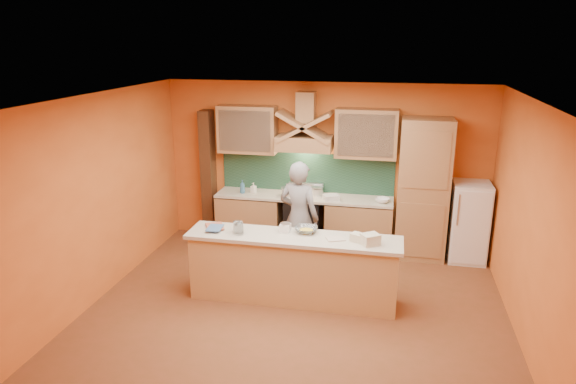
% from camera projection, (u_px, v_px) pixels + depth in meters
% --- Properties ---
extents(floor, '(5.50, 5.00, 0.01)m').
position_uv_depth(floor, '(296.00, 311.00, 6.84)').
color(floor, brown).
rests_on(floor, ground).
extents(ceiling, '(5.50, 5.00, 0.01)m').
position_uv_depth(ceiling, '(297.00, 99.00, 6.03)').
color(ceiling, white).
rests_on(ceiling, wall_back).
extents(wall_back, '(5.50, 0.02, 2.80)m').
position_uv_depth(wall_back, '(324.00, 165.00, 8.78)').
color(wall_back, orange).
rests_on(wall_back, floor).
extents(wall_front, '(5.50, 0.02, 2.80)m').
position_uv_depth(wall_front, '(237.00, 311.00, 4.10)').
color(wall_front, orange).
rests_on(wall_front, floor).
extents(wall_left, '(0.02, 5.00, 2.80)m').
position_uv_depth(wall_left, '(98.00, 198.00, 6.98)').
color(wall_left, orange).
rests_on(wall_left, floor).
extents(wall_right, '(0.02, 5.00, 2.80)m').
position_uv_depth(wall_right, '(531.00, 227.00, 5.90)').
color(wall_right, orange).
rests_on(wall_right, floor).
extents(base_cabinet_left, '(1.10, 0.60, 0.86)m').
position_uv_depth(base_cabinet_left, '(250.00, 219.00, 9.03)').
color(base_cabinet_left, '#A8794D').
rests_on(base_cabinet_left, floor).
extents(base_cabinet_right, '(1.10, 0.60, 0.86)m').
position_uv_depth(base_cabinet_right, '(359.00, 227.00, 8.65)').
color(base_cabinet_right, '#A8794D').
rests_on(base_cabinet_right, floor).
extents(counter_top, '(3.00, 0.62, 0.04)m').
position_uv_depth(counter_top, '(304.00, 197.00, 8.70)').
color(counter_top, beige).
rests_on(counter_top, base_cabinet_left).
extents(stove, '(0.60, 0.58, 0.90)m').
position_uv_depth(stove, '(303.00, 222.00, 8.83)').
color(stove, black).
rests_on(stove, floor).
extents(backsplash, '(3.00, 0.03, 0.70)m').
position_uv_depth(backsplash, '(307.00, 173.00, 8.87)').
color(backsplash, '#1C3E2D').
rests_on(backsplash, wall_back).
extents(range_hood, '(0.92, 0.50, 0.24)m').
position_uv_depth(range_hood, '(305.00, 143.00, 8.48)').
color(range_hood, '#A8794D').
rests_on(range_hood, wall_back).
extents(hood_chimney, '(0.30, 0.30, 0.50)m').
position_uv_depth(hood_chimney, '(306.00, 107.00, 8.41)').
color(hood_chimney, '#A8794D').
rests_on(hood_chimney, wall_back).
extents(upper_cabinet_left, '(1.00, 0.35, 0.80)m').
position_uv_depth(upper_cabinet_left, '(248.00, 129.00, 8.70)').
color(upper_cabinet_left, '#A8794D').
rests_on(upper_cabinet_left, wall_back).
extents(upper_cabinet_right, '(1.00, 0.35, 0.80)m').
position_uv_depth(upper_cabinet_right, '(366.00, 134.00, 8.31)').
color(upper_cabinet_right, '#A8794D').
rests_on(upper_cabinet_right, wall_back).
extents(pantry_column, '(0.80, 0.60, 2.30)m').
position_uv_depth(pantry_column, '(423.00, 189.00, 8.25)').
color(pantry_column, '#A8794D').
rests_on(pantry_column, floor).
extents(fridge, '(0.58, 0.60, 1.30)m').
position_uv_depth(fridge, '(469.00, 222.00, 8.24)').
color(fridge, white).
rests_on(fridge, floor).
extents(trim_column_left, '(0.20, 0.30, 2.30)m').
position_uv_depth(trim_column_left, '(209.00, 175.00, 9.12)').
color(trim_column_left, '#472816').
rests_on(trim_column_left, floor).
extents(island_body, '(2.80, 0.55, 0.88)m').
position_uv_depth(island_body, '(293.00, 270.00, 7.02)').
color(island_body, tan).
rests_on(island_body, floor).
extents(island_top, '(2.90, 0.62, 0.05)m').
position_uv_depth(island_top, '(293.00, 238.00, 6.88)').
color(island_top, beige).
rests_on(island_top, island_body).
extents(person, '(0.73, 0.57, 1.75)m').
position_uv_depth(person, '(299.00, 217.00, 7.79)').
color(person, gray).
rests_on(person, floor).
extents(pot_large, '(0.27, 0.27, 0.15)m').
position_uv_depth(pot_large, '(288.00, 193.00, 8.65)').
color(pot_large, silver).
rests_on(pot_large, stove).
extents(pot_small, '(0.25, 0.25, 0.14)m').
position_uv_depth(pot_small, '(317.00, 192.00, 8.73)').
color(pot_small, silver).
rests_on(pot_small, stove).
extents(soap_bottle_a, '(0.10, 0.11, 0.17)m').
position_uv_depth(soap_bottle_a, '(253.00, 188.00, 8.85)').
color(soap_bottle_a, white).
rests_on(soap_bottle_a, counter_top).
extents(soap_bottle_b, '(0.12, 0.12, 0.23)m').
position_uv_depth(soap_bottle_b, '(242.00, 187.00, 8.82)').
color(soap_bottle_b, teal).
rests_on(soap_bottle_b, counter_top).
extents(bowl_back, '(0.28, 0.28, 0.07)m').
position_uv_depth(bowl_back, '(382.00, 200.00, 8.33)').
color(bowl_back, white).
rests_on(bowl_back, counter_top).
extents(dish_rack, '(0.31, 0.28, 0.09)m').
position_uv_depth(dish_rack, '(331.00, 197.00, 8.46)').
color(dish_rack, silver).
rests_on(dish_rack, counter_top).
extents(book_lower, '(0.35, 0.38, 0.03)m').
position_uv_depth(book_lower, '(206.00, 228.00, 7.13)').
color(book_lower, '#B2583F').
rests_on(book_lower, island_top).
extents(book_upper, '(0.22, 0.29, 0.02)m').
position_uv_depth(book_upper, '(208.00, 228.00, 7.08)').
color(book_upper, '#446796').
rests_on(book_upper, island_top).
extents(jar_large, '(0.16, 0.16, 0.14)m').
position_uv_depth(jar_large, '(238.00, 227.00, 7.00)').
color(jar_large, silver).
rests_on(jar_large, island_top).
extents(jar_small, '(0.15, 0.15, 0.15)m').
position_uv_depth(jar_small, '(239.00, 229.00, 6.91)').
color(jar_small, silver).
rests_on(jar_small, island_top).
extents(kitchen_scale, '(0.15, 0.15, 0.11)m').
position_uv_depth(kitchen_scale, '(285.00, 228.00, 7.00)').
color(kitchen_scale, white).
rests_on(kitchen_scale, island_top).
extents(mixing_bowl, '(0.31, 0.31, 0.08)m').
position_uv_depth(mixing_bowl, '(306.00, 230.00, 6.99)').
color(mixing_bowl, white).
rests_on(mixing_bowl, island_top).
extents(cloth, '(0.28, 0.25, 0.02)m').
position_uv_depth(cloth, '(335.00, 239.00, 6.75)').
color(cloth, beige).
rests_on(cloth, island_top).
extents(grocery_bag_a, '(0.28, 0.27, 0.14)m').
position_uv_depth(grocery_bag_a, '(370.00, 239.00, 6.56)').
color(grocery_bag_a, beige).
rests_on(grocery_bag_a, island_top).
extents(grocery_bag_b, '(0.22, 0.20, 0.11)m').
position_uv_depth(grocery_bag_b, '(358.00, 237.00, 6.67)').
color(grocery_bag_b, beige).
rests_on(grocery_bag_b, island_top).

